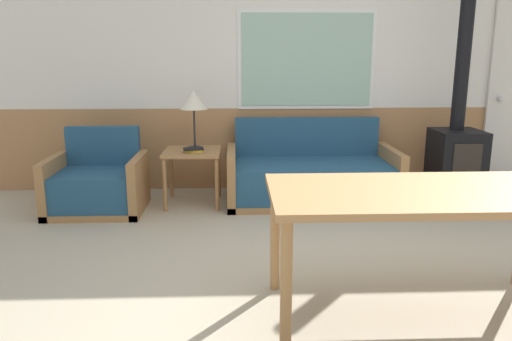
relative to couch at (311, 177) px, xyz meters
The scene contains 9 objects.
ground_plane 2.10m from the couch, 91.19° to the right, with size 16.00×16.00×0.00m, color #B2A58C.
wall_back 1.23m from the couch, 94.34° to the left, with size 7.20×0.09×2.70m.
couch is the anchor object (origin of this frame).
armchair 2.11m from the couch, behind, with size 0.88×0.73×0.77m.
side_table 1.22m from the couch, behind, with size 0.56×0.56×0.55m.
table_lamp 1.41m from the couch, behind, with size 0.28×0.28×0.58m.
book_stack 1.23m from the couch, behind, with size 0.21×0.14×0.04m.
dining_table 2.38m from the couch, 83.27° to the right, with size 1.72×0.82×0.75m.
wood_stove 1.54m from the couch, ahead, with size 0.47×0.50×2.59m.
Camera 1 is at (-0.72, -2.84, 1.48)m, focal length 35.00 mm.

